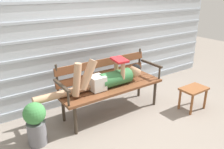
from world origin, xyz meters
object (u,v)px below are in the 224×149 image
park_bench (109,82)px  reclining_person (107,78)px  footstool (193,92)px  potted_plant (36,122)px

park_bench → reclining_person: (-0.09, -0.07, 0.10)m
park_bench → reclining_person: 0.15m
park_bench → reclining_person: reclining_person is taller
reclining_person → footstool: (1.16, -0.62, -0.29)m
reclining_person → potted_plant: bearing=-174.3°
reclining_person → park_bench: bearing=39.3°
footstool → reclining_person: bearing=152.1°
park_bench → footstool: (1.08, -0.69, -0.19)m
reclining_person → footstool: bearing=-27.9°
footstool → potted_plant: (-2.24, 0.51, 0.02)m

